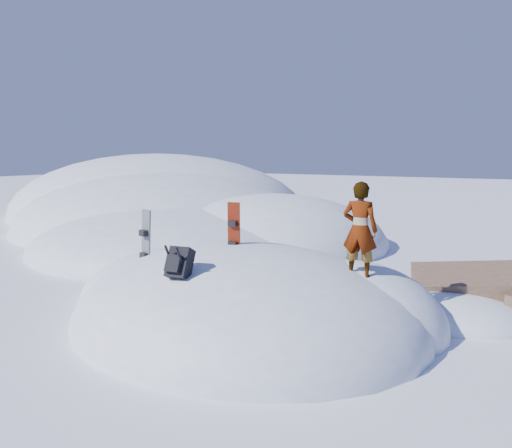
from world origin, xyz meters
The scene contains 9 objects.
ground centered at (0.00, 0.00, 0.00)m, with size 120.00×120.00×0.00m, color white.
snow_mound centered at (-0.17, 0.24, 0.00)m, with size 8.00×6.00×3.00m.
snow_ridge centered at (-10.43, 9.85, 0.00)m, with size 21.50×18.50×6.40m.
rock_outcrop centered at (3.72, 3.01, 0.01)m, with size 4.68×4.41×1.68m.
snowboard_red centered at (-0.35, 0.14, 1.64)m, with size 0.26×0.15×1.35m.
snowboard_dark centered at (-2.32, -0.22, 1.30)m, with size 0.32×0.24×1.59m.
backpack centered at (-0.23, -1.65, 1.47)m, with size 0.43×0.54×0.61m.
gear_pile centered at (-2.20, -1.48, 0.11)m, with size 0.89×0.78×0.23m.
person centered at (2.10, 0.36, 1.94)m, with size 0.61×0.40×1.66m, color slate.
Camera 1 is at (4.90, -7.80, 3.25)m, focal length 35.00 mm.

